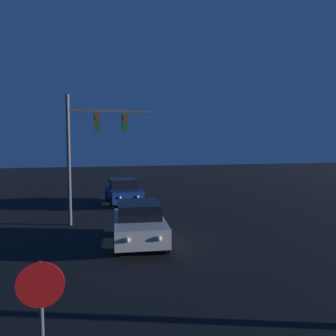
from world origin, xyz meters
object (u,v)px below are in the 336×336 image
object	(u,v)px
car_near	(139,223)
car_far	(123,191)
stop_sign	(41,302)
traffic_signal_mast	(90,140)

from	to	relation	value
car_near	car_far	bearing A→B (deg)	-87.10
stop_sign	traffic_signal_mast	bearing A→B (deg)	86.36
traffic_signal_mast	stop_sign	xyz separation A→B (m)	(-0.71, -11.21, -2.67)
car_near	car_far	xyz separation A→B (m)	(0.15, 8.60, 0.00)
traffic_signal_mast	stop_sign	world-z (taller)	traffic_signal_mast
traffic_signal_mast	car_far	bearing A→B (deg)	66.94
car_near	stop_sign	distance (m)	7.88
car_far	stop_sign	distance (m)	16.26
car_near	stop_sign	world-z (taller)	stop_sign
car_far	traffic_signal_mast	world-z (taller)	traffic_signal_mast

